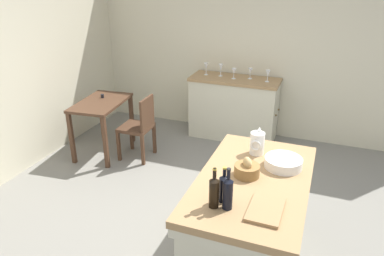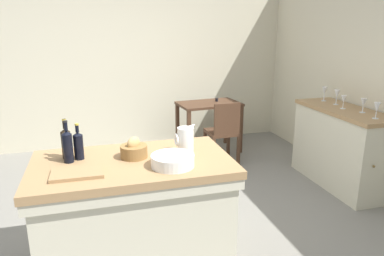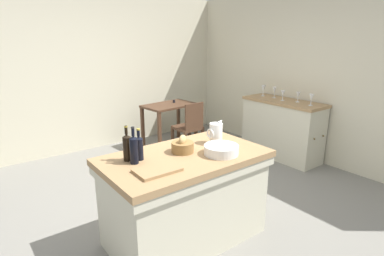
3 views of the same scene
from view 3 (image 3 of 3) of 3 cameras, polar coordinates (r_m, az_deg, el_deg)
ground_plane at (r=3.78m, az=-2.61°, el=-13.96°), size 6.76×6.76×0.00m
wall_back at (r=5.64m, az=-18.26°, el=9.34°), size 5.32×0.12×2.60m
wall_right at (r=5.23m, az=21.56°, el=8.55°), size 0.12×5.20×2.60m
island_table at (r=3.03m, az=-1.26°, el=-11.93°), size 1.50×0.87×0.87m
side_cabinet at (r=5.28m, az=15.97°, el=-0.12°), size 0.52×1.32×0.94m
writing_desk at (r=5.59m, az=-4.11°, el=3.08°), size 0.95×0.65×0.81m
wooden_chair at (r=5.19m, az=-0.43°, el=0.31°), size 0.41×0.41×0.88m
pitcher at (r=3.13m, az=4.34°, el=-0.92°), size 0.17×0.13×0.25m
wash_bowl at (r=2.87m, az=5.33°, el=-3.94°), size 0.32×0.32×0.08m
bread_basket at (r=2.90m, az=-1.72°, el=-3.31°), size 0.21×0.21×0.17m
cutting_board at (r=2.53m, az=-6.33°, el=-7.59°), size 0.35×0.24×0.02m
wine_bottle_dark at (r=2.74m, az=-9.59°, el=-3.47°), size 0.07×0.07×0.28m
wine_bottle_amber at (r=2.74m, az=-11.70°, el=-3.34°), size 0.07×0.07×0.31m
wine_bottle_green at (r=2.67m, az=-10.51°, el=-3.74°), size 0.07×0.07×0.32m
wine_glass_far_left at (r=4.88m, az=20.84°, el=5.18°), size 0.07×0.07×0.17m
wine_glass_left at (r=5.07m, az=18.71°, el=5.68°), size 0.07×0.07×0.16m
wine_glass_middle at (r=5.13m, az=16.16°, el=5.98°), size 0.07×0.07×0.15m
wine_glass_right at (r=5.32m, az=14.75°, el=6.62°), size 0.07×0.07×0.18m
wine_glass_far_right at (r=5.45m, az=12.81°, el=6.97°), size 0.07×0.07×0.18m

